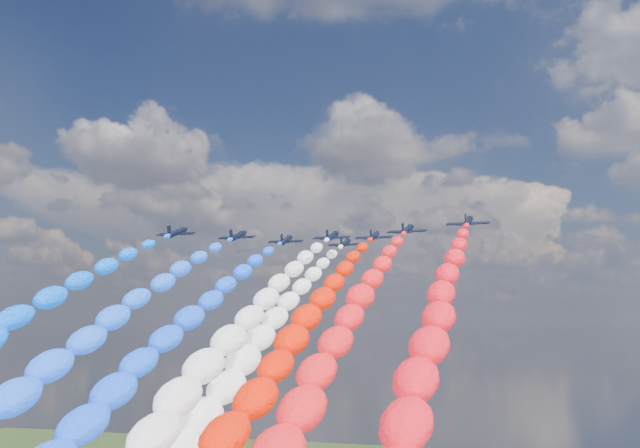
% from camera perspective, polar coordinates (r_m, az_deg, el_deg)
% --- Properties ---
extents(jet_0, '(9.02, 12.09, 5.68)m').
position_cam_1_polar(jet_0, '(171.52, -10.89, -0.64)').
color(jet_0, black).
extents(jet_1, '(8.67, 11.84, 5.68)m').
position_cam_1_polar(jet_1, '(176.34, -6.31, -0.91)').
color(jet_1, black).
extents(trail_1, '(6.28, 110.03, 50.32)m').
position_cam_1_polar(trail_1, '(124.98, -16.59, -8.74)').
color(trail_1, blue).
extents(jet_2, '(9.31, 12.30, 5.68)m').
position_cam_1_polar(jet_2, '(184.40, -2.60, -1.23)').
color(jet_2, black).
extents(trail_2, '(6.28, 110.03, 50.32)m').
position_cam_1_polar(trail_2, '(131.15, -10.79, -8.84)').
color(trail_2, blue).
extents(jet_3, '(8.66, 11.83, 5.68)m').
position_cam_1_polar(jet_3, '(175.73, 0.93, -0.93)').
color(jet_3, black).
extents(trail_3, '(6.28, 110.03, 50.32)m').
position_cam_1_polar(trail_3, '(121.04, -6.27, -9.05)').
color(trail_3, silver).
extents(jet_4, '(8.70, 11.86, 5.68)m').
position_cam_1_polar(jet_4, '(191.83, 1.94, -1.48)').
color(jet_4, black).
extents(trail_4, '(6.28, 110.03, 50.32)m').
position_cam_1_polar(trail_4, '(136.76, -3.99, -8.88)').
color(trail_4, white).
extents(jet_5, '(8.92, 12.02, 5.68)m').
position_cam_1_polar(jet_5, '(175.75, 4.17, -0.91)').
color(jet_5, black).
extents(trail_5, '(6.28, 110.03, 50.32)m').
position_cam_1_polar(trail_5, '(119.95, -1.50, -9.11)').
color(trail_5, red).
extents(jet_6, '(9.35, 12.33, 5.68)m').
position_cam_1_polar(jet_6, '(164.50, 6.70, -0.44)').
color(jet_6, black).
extents(trail_6, '(6.28, 110.03, 50.32)m').
position_cam_1_polar(trail_6, '(107.97, 1.78, -9.29)').
color(trail_6, red).
extents(jet_7, '(8.97, 12.06, 5.68)m').
position_cam_1_polar(jet_7, '(153.11, 11.28, 0.18)').
color(jet_7, black).
extents(trail_7, '(6.28, 110.03, 50.32)m').
position_cam_1_polar(trail_7, '(95.64, 8.57, -9.46)').
color(trail_7, red).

